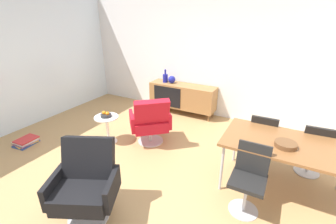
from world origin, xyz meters
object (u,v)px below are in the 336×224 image
at_px(side_table_round, 107,126).
at_px(fruit_bowl, 106,115).
at_px(armchair_black_shell, 86,183).
at_px(vase_sculptural_dark, 165,78).
at_px(vase_cobalt, 172,80).
at_px(sideboard, 182,96).
at_px(dining_table, 288,146).
at_px(wooden_bowl_on_table, 286,145).
at_px(lounge_chair_red, 150,121).
at_px(dining_chair_front_left, 249,177).
at_px(dining_chair_back_right, 314,148).
at_px(magazine_stack, 26,141).
at_px(dining_chair_back_left, 263,136).

distance_m(side_table_round, fruit_bowl, 0.23).
relative_size(armchair_black_shell, fruit_bowl, 4.73).
bearing_deg(armchair_black_shell, side_table_round, 124.72).
height_order(vase_sculptural_dark, side_table_round, vase_sculptural_dark).
relative_size(vase_cobalt, armchair_black_shell, 0.18).
distance_m(sideboard, dining_table, 2.95).
height_order(wooden_bowl_on_table, armchair_black_shell, armchair_black_shell).
bearing_deg(side_table_round, lounge_chair_red, 24.61).
distance_m(dining_table, dining_chair_front_left, 0.70).
bearing_deg(dining_chair_back_right, vase_cobalt, 157.48).
xyz_separation_m(wooden_bowl_on_table, magazine_stack, (-4.24, -0.83, -0.72)).
distance_m(lounge_chair_red, side_table_round, 0.83).
distance_m(dining_chair_back_right, side_table_round, 3.40).
distance_m(vase_cobalt, lounge_chair_red, 1.67).
height_order(fruit_bowl, magazine_stack, fruit_bowl).
bearing_deg(armchair_black_shell, dining_chair_back_right, 42.16).
distance_m(sideboard, wooden_bowl_on_table, 3.01).
height_order(vase_sculptural_dark, dining_chair_back_right, vase_sculptural_dark).
height_order(sideboard, vase_cobalt, vase_cobalt).
bearing_deg(armchair_black_shell, vase_cobalt, 100.83).
relative_size(dining_chair_back_right, lounge_chair_red, 0.90).
relative_size(dining_chair_back_left, lounge_chair_red, 0.90).
distance_m(dining_chair_back_right, magazine_stack, 4.88).
distance_m(dining_table, dining_chair_back_left, 0.70).
distance_m(wooden_bowl_on_table, fruit_bowl, 2.94).
bearing_deg(lounge_chair_red, side_table_round, -155.39).
distance_m(wooden_bowl_on_table, dining_chair_back_right, 0.84).
relative_size(dining_chair_front_left, dining_chair_back_left, 1.00).
bearing_deg(dining_chair_front_left, lounge_chair_red, 157.75).
xyz_separation_m(dining_table, magazine_stack, (-4.27, -0.94, -0.65)).
height_order(dining_table, dining_chair_front_left, dining_chair_front_left).
bearing_deg(dining_chair_back_left, fruit_bowl, -165.25).
xyz_separation_m(vase_sculptural_dark, dining_table, (2.80, -1.79, -0.13)).
bearing_deg(dining_chair_back_left, armchair_black_shell, -127.67).
bearing_deg(dining_table, vase_sculptural_dark, 147.34).
bearing_deg(sideboard, lounge_chair_red, -86.16).
distance_m(vase_cobalt, dining_table, 3.18).
bearing_deg(fruit_bowl, dining_table, 2.53).
height_order(wooden_bowl_on_table, dining_chair_back_left, dining_chair_back_left).
xyz_separation_m(wooden_bowl_on_table, fruit_bowl, (-2.94, -0.01, -0.21)).
height_order(side_table_round, magazine_stack, side_table_round).
distance_m(vase_cobalt, dining_chair_back_right, 3.24).
relative_size(dining_table, dining_chair_back_right, 1.87).
relative_size(dining_chair_front_left, side_table_round, 1.65).
distance_m(sideboard, dining_chair_back_right, 2.96).
bearing_deg(vase_sculptural_dark, dining_chair_back_right, -21.39).
xyz_separation_m(vase_cobalt, dining_chair_front_left, (2.27, -2.35, -0.34)).
relative_size(sideboard, vase_sculptural_dark, 5.16).
height_order(vase_sculptural_dark, dining_chair_back_left, vase_sculptural_dark).
xyz_separation_m(vase_cobalt, dining_chair_back_right, (2.98, -1.24, -0.34)).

